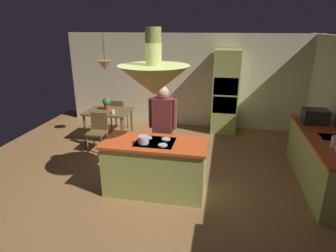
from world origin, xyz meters
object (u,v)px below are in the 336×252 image
(cooking_pot_on_cooktop, at_px, (143,140))
(microwave_on_counter, at_px, (315,116))
(oven_tower, at_px, (225,92))
(canister_sugar, at_px, (336,142))
(chair_by_back_wall, at_px, (118,113))
(cup_on_table, at_px, (113,112))
(person_at_island, at_px, (163,125))
(chair_facing_island, at_px, (98,129))
(potted_plant_on_table, at_px, (107,103))
(dining_table, at_px, (108,115))
(kitchen_island, at_px, (155,167))

(cooking_pot_on_cooktop, bearing_deg, microwave_on_counter, 29.17)
(oven_tower, relative_size, canister_sugar, 12.34)
(oven_tower, bearing_deg, chair_by_back_wall, -169.82)
(cup_on_table, height_order, canister_sugar, canister_sugar)
(chair_by_back_wall, xyz_separation_m, cup_on_table, (0.21, -0.85, 0.30))
(person_at_island, height_order, chair_facing_island, person_at_island)
(chair_facing_island, xyz_separation_m, potted_plant_on_table, (-0.06, 0.73, 0.42))
(dining_table, bearing_deg, kitchen_island, -51.01)
(oven_tower, distance_m, dining_table, 3.06)
(microwave_on_counter, bearing_deg, chair_by_back_wall, 165.24)
(canister_sugar, height_order, cooking_pot_on_cooktop, canister_sugar)
(oven_tower, distance_m, chair_by_back_wall, 2.90)
(chair_by_back_wall, height_order, cooking_pot_on_cooktop, cooking_pot_on_cooktop)
(kitchen_island, distance_m, oven_tower, 3.48)
(chair_by_back_wall, bearing_deg, kitchen_island, 121.81)
(kitchen_island, xyz_separation_m, cup_on_table, (-1.49, 1.89, 0.34))
(kitchen_island, distance_m, microwave_on_counter, 3.29)
(chair_facing_island, distance_m, cooking_pot_on_cooktop, 2.27)
(chair_by_back_wall, bearing_deg, person_at_island, 129.19)
(dining_table, xyz_separation_m, microwave_on_counter, (4.54, -0.56, 0.41))
(person_at_island, relative_size, microwave_on_counter, 3.74)
(dining_table, relative_size, cup_on_table, 11.84)
(chair_facing_island, bearing_deg, microwave_on_counter, 1.08)
(chair_facing_island, relative_size, cup_on_table, 9.67)
(oven_tower, distance_m, canister_sugar, 3.37)
(dining_table, height_order, microwave_on_counter, microwave_on_counter)
(potted_plant_on_table, distance_m, canister_sugar, 4.95)
(kitchen_island, xyz_separation_m, microwave_on_counter, (2.84, 1.54, 0.60))
(chair_facing_island, distance_m, cup_on_table, 0.57)
(cooking_pot_on_cooktop, bearing_deg, cup_on_table, 123.33)
(cup_on_table, xyz_separation_m, cooking_pot_on_cooktop, (1.33, -2.02, 0.20))
(canister_sugar, bearing_deg, dining_table, 159.02)
(cup_on_table, bearing_deg, chair_facing_island, -116.12)
(microwave_on_counter, bearing_deg, cup_on_table, 175.43)
(chair_by_back_wall, bearing_deg, potted_plant_on_table, 83.63)
(canister_sugar, bearing_deg, person_at_island, 173.73)
(kitchen_island, distance_m, cooking_pot_on_cooktop, 0.57)
(dining_table, relative_size, canister_sugar, 6.05)
(kitchen_island, height_order, chair_facing_island, kitchen_island)
(chair_facing_island, height_order, cup_on_table, chair_facing_island)
(canister_sugar, bearing_deg, chair_facing_island, 166.38)
(oven_tower, height_order, cooking_pot_on_cooktop, oven_tower)
(person_at_island, relative_size, cooking_pot_on_cooktop, 9.56)
(chair_facing_island, distance_m, potted_plant_on_table, 0.85)
(chair_by_back_wall, height_order, cup_on_table, chair_by_back_wall)
(oven_tower, height_order, potted_plant_on_table, oven_tower)
(potted_plant_on_table, bearing_deg, chair_by_back_wall, 83.63)
(microwave_on_counter, bearing_deg, cooking_pot_on_cooktop, -150.83)
(canister_sugar, bearing_deg, kitchen_island, -172.79)
(oven_tower, xyz_separation_m, person_at_island, (-1.11, -2.57, -0.09))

